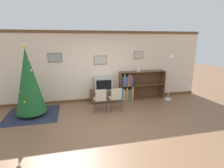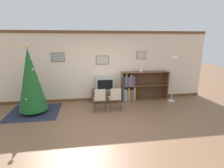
# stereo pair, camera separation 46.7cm
# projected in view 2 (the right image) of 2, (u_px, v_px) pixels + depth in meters

# --- Properties ---
(ground_plane) EXTENTS (24.00, 24.00, 0.00)m
(ground_plane) POSITION_uv_depth(u_px,v_px,m) (108.00, 126.00, 4.91)
(ground_plane) COLOR brown
(wall_back) EXTENTS (8.53, 0.11, 2.70)m
(wall_back) POSITION_uv_depth(u_px,v_px,m) (100.00, 67.00, 6.81)
(wall_back) COLOR beige
(wall_back) RESTS_ON ground_plane
(area_rug) EXTENTS (1.63, 1.52, 0.01)m
(area_rug) POSITION_uv_depth(u_px,v_px,m) (34.00, 112.00, 5.88)
(area_rug) COLOR #23283D
(area_rug) RESTS_ON ground_plane
(christmas_tree) EXTENTS (0.91, 0.91, 2.23)m
(christmas_tree) POSITION_uv_depth(u_px,v_px,m) (31.00, 80.00, 5.61)
(christmas_tree) COLOR maroon
(christmas_tree) RESTS_ON area_rug
(tv_console) EXTENTS (0.98, 0.44, 0.49)m
(tv_console) POSITION_uv_depth(u_px,v_px,m) (105.00, 96.00, 6.82)
(tv_console) COLOR #412A1A
(tv_console) RESTS_ON ground_plane
(television) EXTENTS (0.69, 0.43, 0.48)m
(television) POSITION_uv_depth(u_px,v_px,m) (105.00, 84.00, 6.70)
(television) COLOR #9E9E99
(television) RESTS_ON tv_console
(folding_chair_left) EXTENTS (0.40, 0.40, 0.82)m
(folding_chair_left) POSITION_uv_depth(u_px,v_px,m) (100.00, 98.00, 5.80)
(folding_chair_left) COLOR beige
(folding_chair_left) RESTS_ON ground_plane
(folding_chair_right) EXTENTS (0.40, 0.40, 0.82)m
(folding_chair_right) POSITION_uv_depth(u_px,v_px,m) (115.00, 98.00, 5.88)
(folding_chair_right) COLOR beige
(folding_chair_right) RESTS_ON ground_plane
(bookshelf) EXTENTS (1.87, 0.36, 1.15)m
(bookshelf) POSITION_uv_depth(u_px,v_px,m) (136.00, 87.00, 6.98)
(bookshelf) COLOR brown
(bookshelf) RESTS_ON ground_plane
(vase) EXTENTS (0.12, 0.12, 0.19)m
(vase) POSITION_uv_depth(u_px,v_px,m) (141.00, 69.00, 6.81)
(vase) COLOR silver
(vase) RESTS_ON bookshelf
(standing_lamp) EXTENTS (0.28, 0.28, 1.83)m
(standing_lamp) POSITION_uv_depth(u_px,v_px,m) (174.00, 66.00, 6.62)
(standing_lamp) COLOR silver
(standing_lamp) RESTS_ON ground_plane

